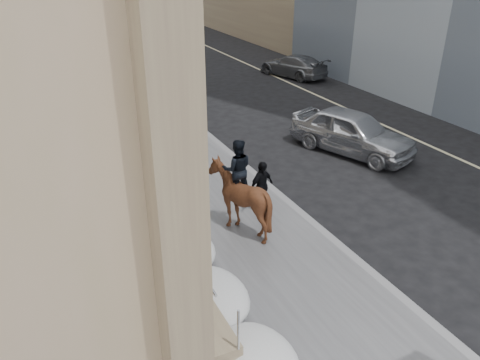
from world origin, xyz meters
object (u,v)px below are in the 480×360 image
object	(u,v)px
pedestrian	(261,187)
car_grey	(293,66)
mounted_horse_right	(239,194)
mounted_horse_left	(164,191)
car_silver	(352,132)

from	to	relation	value
pedestrian	car_grey	world-z (taller)	pedestrian
mounted_horse_right	car_grey	world-z (taller)	mounted_horse_right
mounted_horse_left	car_grey	world-z (taller)	mounted_horse_left
mounted_horse_left	pedestrian	world-z (taller)	mounted_horse_left
car_grey	pedestrian	bearing A→B (deg)	38.68
pedestrian	car_silver	size ratio (longest dim) A/B	0.32
mounted_horse_left	pedestrian	xyz separation A→B (m)	(2.90, -0.44, -0.32)
car_silver	car_grey	distance (m)	12.35
mounted_horse_left	car_silver	size ratio (longest dim) A/B	0.56
car_silver	car_grey	bearing A→B (deg)	48.54
mounted_horse_left	car_silver	xyz separation A→B (m)	(8.44, 2.29, -0.39)
mounted_horse_left	car_silver	bearing A→B (deg)	170.76
mounted_horse_left	car_grey	bearing A→B (deg)	-157.32
mounted_horse_left	pedestrian	bearing A→B (deg)	146.93
pedestrian	car_grey	distance (m)	17.39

